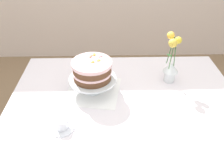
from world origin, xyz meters
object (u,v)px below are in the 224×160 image
object	(u,v)px
layer_cake	(92,70)
dining_table	(125,112)
cake_stand	(93,80)
flower_vase	(171,63)
teacup	(62,125)

from	to	relation	value
layer_cake	dining_table	bearing A→B (deg)	-27.62
cake_stand	flower_vase	world-z (taller)	flower_vase
layer_cake	flower_vase	xyz separation A→B (m)	(0.50, 0.10, -0.02)
cake_stand	teacup	size ratio (longest dim) A/B	2.23
dining_table	cake_stand	distance (m)	0.28
flower_vase	teacup	xyz separation A→B (m)	(-0.65, -0.41, -0.11)
dining_table	cake_stand	bearing A→B (deg)	152.41
layer_cake	cake_stand	bearing A→B (deg)	-113.99
dining_table	cake_stand	xyz separation A→B (m)	(-0.20, 0.10, 0.17)
flower_vase	teacup	bearing A→B (deg)	-147.38
dining_table	layer_cake	bearing A→B (deg)	152.38
cake_stand	flower_vase	xyz separation A→B (m)	(0.50, 0.10, 0.05)
cake_stand	layer_cake	world-z (taller)	layer_cake
layer_cake	teacup	distance (m)	0.37
layer_cake	teacup	bearing A→B (deg)	-115.12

